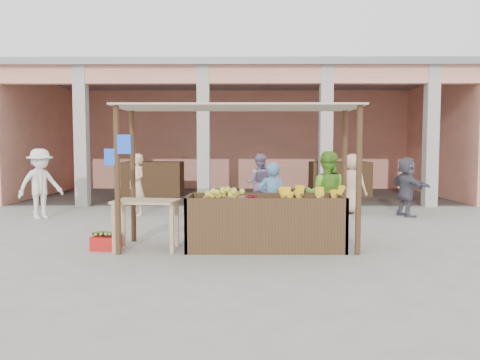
{
  "coord_description": "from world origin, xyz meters",
  "views": [
    {
      "loc": [
        0.13,
        -7.78,
        1.7
      ],
      "look_at": [
        0.07,
        1.2,
        1.07
      ],
      "focal_mm": 35.0,
      "sensor_mm": 36.0,
      "label": 1
    }
  ],
  "objects_px": {
    "fruit_stall": "(265,225)",
    "motorcycle": "(297,205)",
    "vendor_blue": "(272,198)",
    "red_crate": "(106,243)",
    "vendor_green": "(326,193)",
    "side_table": "(146,208)"
  },
  "relations": [
    {
      "from": "red_crate",
      "to": "vendor_blue",
      "type": "relative_size",
      "value": 0.29
    },
    {
      "from": "vendor_green",
      "to": "motorcycle",
      "type": "bearing_deg",
      "value": -54.33
    },
    {
      "from": "fruit_stall",
      "to": "side_table",
      "type": "xyz_separation_m",
      "value": [
        -1.97,
        -0.08,
        0.29
      ]
    },
    {
      "from": "motorcycle",
      "to": "vendor_blue",
      "type": "bearing_deg",
      "value": 161.63
    },
    {
      "from": "fruit_stall",
      "to": "vendor_green",
      "type": "xyz_separation_m",
      "value": [
        1.19,
        0.91,
        0.46
      ]
    },
    {
      "from": "fruit_stall",
      "to": "vendor_blue",
      "type": "bearing_deg",
      "value": 79.76
    },
    {
      "from": "side_table",
      "to": "motorcycle",
      "type": "xyz_separation_m",
      "value": [
        2.73,
        2.07,
        -0.21
      ]
    },
    {
      "from": "side_table",
      "to": "fruit_stall",
      "type": "bearing_deg",
      "value": 9.53
    },
    {
      "from": "fruit_stall",
      "to": "vendor_blue",
      "type": "distance_m",
      "value": 1.04
    },
    {
      "from": "side_table",
      "to": "vendor_blue",
      "type": "xyz_separation_m",
      "value": [
        2.15,
        1.04,
        0.07
      ]
    },
    {
      "from": "vendor_blue",
      "to": "motorcycle",
      "type": "xyz_separation_m",
      "value": [
        0.59,
        1.03,
        -0.28
      ]
    },
    {
      "from": "side_table",
      "to": "motorcycle",
      "type": "height_order",
      "value": "motorcycle"
    },
    {
      "from": "side_table",
      "to": "red_crate",
      "type": "distance_m",
      "value": 0.88
    },
    {
      "from": "vendor_green",
      "to": "vendor_blue",
      "type": "bearing_deg",
      "value": 11.2
    },
    {
      "from": "vendor_green",
      "to": "red_crate",
      "type": "bearing_deg",
      "value": 29.04
    },
    {
      "from": "fruit_stall",
      "to": "motorcycle",
      "type": "bearing_deg",
      "value": 69.08
    },
    {
      "from": "side_table",
      "to": "motorcycle",
      "type": "bearing_deg",
      "value": 44.27
    },
    {
      "from": "fruit_stall",
      "to": "vendor_green",
      "type": "bearing_deg",
      "value": 37.4
    },
    {
      "from": "vendor_blue",
      "to": "vendor_green",
      "type": "relative_size",
      "value": 0.88
    },
    {
      "from": "red_crate",
      "to": "vendor_blue",
      "type": "height_order",
      "value": "vendor_blue"
    },
    {
      "from": "red_crate",
      "to": "motorcycle",
      "type": "bearing_deg",
      "value": 36.08
    },
    {
      "from": "fruit_stall",
      "to": "motorcycle",
      "type": "distance_m",
      "value": 2.13
    }
  ]
}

